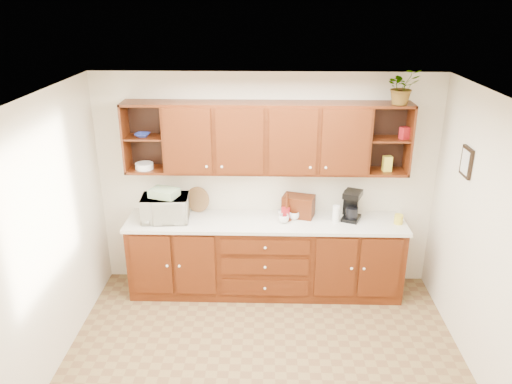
# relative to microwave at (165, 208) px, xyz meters

# --- Properties ---
(floor) EXTENTS (4.00, 4.00, 0.00)m
(floor) POSITION_rel_microwave_xyz_m (1.16, -1.42, -1.09)
(floor) COLOR olive
(floor) RESTS_ON ground
(ceiling) EXTENTS (4.00, 4.00, 0.00)m
(ceiling) POSITION_rel_microwave_xyz_m (1.16, -1.42, 1.51)
(ceiling) COLOR white
(ceiling) RESTS_ON back_wall
(back_wall) EXTENTS (4.00, 0.00, 4.00)m
(back_wall) POSITION_rel_microwave_xyz_m (1.16, 0.33, 0.21)
(back_wall) COLOR #EBE1C6
(back_wall) RESTS_ON floor
(left_wall) EXTENTS (0.00, 3.50, 3.50)m
(left_wall) POSITION_rel_microwave_xyz_m (-0.84, -1.42, 0.21)
(left_wall) COLOR #EBE1C6
(left_wall) RESTS_ON floor
(right_wall) EXTENTS (0.00, 3.50, 3.50)m
(right_wall) POSITION_rel_microwave_xyz_m (3.16, -1.42, 0.21)
(right_wall) COLOR #EBE1C6
(right_wall) RESTS_ON floor
(base_cabinets) EXTENTS (3.20, 0.60, 0.90)m
(base_cabinets) POSITION_rel_microwave_xyz_m (1.16, 0.03, -0.64)
(base_cabinets) COLOR #381406
(base_cabinets) RESTS_ON floor
(countertop) EXTENTS (3.24, 0.64, 0.04)m
(countertop) POSITION_rel_microwave_xyz_m (1.16, 0.02, -0.17)
(countertop) COLOR silver
(countertop) RESTS_ON base_cabinets
(upper_cabinets) EXTENTS (3.20, 0.33, 0.80)m
(upper_cabinets) POSITION_rel_microwave_xyz_m (1.17, 0.17, 0.81)
(upper_cabinets) COLOR #381406
(upper_cabinets) RESTS_ON back_wall
(undercabinet_light) EXTENTS (0.40, 0.05, 0.02)m
(undercabinet_light) POSITION_rel_microwave_xyz_m (1.16, 0.11, 0.38)
(undercabinet_light) COLOR white
(undercabinet_light) RESTS_ON upper_cabinets
(framed_picture) EXTENTS (0.03, 0.24, 0.30)m
(framed_picture) POSITION_rel_microwave_xyz_m (3.14, -0.52, 0.76)
(framed_picture) COLOR black
(framed_picture) RESTS_ON right_wall
(wicker_basket) EXTENTS (0.30, 0.30, 0.15)m
(wicker_basket) POSITION_rel_microwave_xyz_m (0.04, 0.02, -0.07)
(wicker_basket) COLOR olive
(wicker_basket) RESTS_ON countertop
(microwave) EXTENTS (0.56, 0.40, 0.29)m
(microwave) POSITION_rel_microwave_xyz_m (0.00, 0.00, 0.00)
(microwave) COLOR silver
(microwave) RESTS_ON countertop
(towel_stack) EXTENTS (0.36, 0.31, 0.09)m
(towel_stack) POSITION_rel_microwave_xyz_m (0.00, 0.00, 0.19)
(towel_stack) COLOR #CCD463
(towel_stack) RESTS_ON microwave
(wine_bottle) EXTENTS (0.09, 0.09, 0.31)m
(wine_bottle) POSITION_rel_microwave_xyz_m (0.04, 0.14, 0.01)
(wine_bottle) COLOR #113314
(wine_bottle) RESTS_ON countertop
(woven_tray) EXTENTS (0.31, 0.19, 0.30)m
(woven_tray) POSITION_rel_microwave_xyz_m (0.34, 0.27, -0.14)
(woven_tray) COLOR olive
(woven_tray) RESTS_ON countertop
(bread_box) EXTENTS (0.41, 0.32, 0.25)m
(bread_box) POSITION_rel_microwave_xyz_m (1.55, 0.16, -0.02)
(bread_box) COLOR #381406
(bread_box) RESTS_ON countertop
(mug_tree) EXTENTS (0.28, 0.29, 0.33)m
(mug_tree) POSITION_rel_microwave_xyz_m (1.40, 0.05, -0.10)
(mug_tree) COLOR #381406
(mug_tree) RESTS_ON countertop
(canister_red) EXTENTS (0.13, 0.13, 0.14)m
(canister_red) POSITION_rel_microwave_xyz_m (1.39, 0.06, -0.07)
(canister_red) COLOR #A2171D
(canister_red) RESTS_ON countertop
(canister_white) EXTENTS (0.08, 0.08, 0.20)m
(canister_white) POSITION_rel_microwave_xyz_m (1.97, -0.00, -0.05)
(canister_white) COLOR white
(canister_white) RESTS_ON countertop
(canister_yellow) EXTENTS (0.11, 0.11, 0.11)m
(canister_yellow) POSITION_rel_microwave_xyz_m (2.68, -0.03, -0.09)
(canister_yellow) COLOR gold
(canister_yellow) RESTS_ON countertop
(coffee_maker) EXTENTS (0.27, 0.30, 0.35)m
(coffee_maker) POSITION_rel_microwave_xyz_m (2.16, 0.10, 0.02)
(coffee_maker) COLOR black
(coffee_maker) RESTS_ON countertop
(bowl_stack) EXTENTS (0.19, 0.19, 0.04)m
(bowl_stack) POSITION_rel_microwave_xyz_m (-0.23, 0.14, 0.83)
(bowl_stack) COLOR navy
(bowl_stack) RESTS_ON upper_cabinets
(plate_stack) EXTENTS (0.27, 0.27, 0.07)m
(plate_stack) POSITION_rel_microwave_xyz_m (-0.24, 0.14, 0.47)
(plate_stack) COLOR white
(plate_stack) RESTS_ON upper_cabinets
(pantry_box_yellow) EXTENTS (0.11, 0.09, 0.17)m
(pantry_box_yellow) POSITION_rel_microwave_xyz_m (2.53, 0.14, 0.52)
(pantry_box_yellow) COLOR gold
(pantry_box_yellow) RESTS_ON upper_cabinets
(pantry_box_red) EXTENTS (0.11, 0.11, 0.13)m
(pantry_box_red) POSITION_rel_microwave_xyz_m (2.68, 0.13, 0.88)
(pantry_box_red) COLOR #A2171D
(pantry_box_red) RESTS_ON upper_cabinets
(potted_plant) EXTENTS (0.40, 0.37, 0.38)m
(potted_plant) POSITION_rel_microwave_xyz_m (2.60, 0.10, 1.39)
(potted_plant) COLOR #999999
(potted_plant) RESTS_ON upper_cabinets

